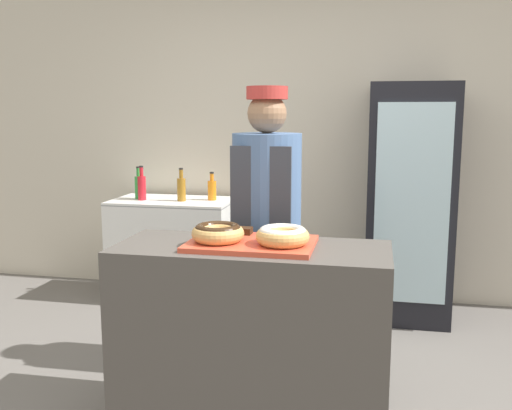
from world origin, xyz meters
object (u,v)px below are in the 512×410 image
at_px(brownie_back_left, 244,231).
at_px(brownie_back_right, 272,232).
at_px(bottle_red, 142,187).
at_px(donut_chocolate_glaze, 218,232).
at_px(baker_person, 266,228).
at_px(bottle_green, 139,186).
at_px(chest_freezer, 174,249).
at_px(donut_light_glaze, 283,235).
at_px(bottle_amber, 181,188).
at_px(serving_tray, 252,244).
at_px(bottle_orange, 212,189).
at_px(beverage_fridge, 409,202).

relative_size(brownie_back_left, brownie_back_right, 1.00).
bearing_deg(bottle_red, donut_chocolate_glaze, -57.00).
height_order(baker_person, bottle_green, baker_person).
bearing_deg(chest_freezer, donut_light_glaze, -56.31).
xyz_separation_m(donut_light_glaze, baker_person, (-0.19, 0.60, -0.10)).
bearing_deg(brownie_back_left, donut_light_glaze, -40.06).
bearing_deg(bottle_amber, baker_person, -51.40).
distance_m(bottle_red, bottle_amber, 0.33).
bearing_deg(donut_chocolate_glaze, brownie_back_left, 65.88).
xyz_separation_m(serving_tray, baker_person, (-0.04, 0.57, -0.04)).
bearing_deg(serving_tray, bottle_orange, 111.86).
bearing_deg(bottle_orange, beverage_fridge, -2.03).
height_order(donut_chocolate_glaze, bottle_red, bottle_red).
height_order(beverage_fridge, chest_freezer, beverage_fridge).
xyz_separation_m(brownie_back_left, bottle_orange, (-0.65, 1.65, -0.03)).
height_order(chest_freezer, bottle_red, bottle_red).
relative_size(baker_person, bottle_green, 6.33).
bearing_deg(donut_chocolate_glaze, bottle_orange, 107.22).
relative_size(bottle_amber, bottle_orange, 1.16).
distance_m(donut_chocolate_glaze, bottle_amber, 1.91).
bearing_deg(brownie_back_left, brownie_back_right, 0.00).
relative_size(bottle_amber, bottle_green, 1.00).
height_order(brownie_back_right, bottle_amber, bottle_amber).
height_order(bottle_green, bottle_orange, bottle_green).
relative_size(brownie_back_left, chest_freezer, 0.07).
bearing_deg(bottle_green, chest_freezer, 0.90).
xyz_separation_m(serving_tray, bottle_amber, (-0.95, 1.70, 0.01)).
relative_size(baker_person, bottle_red, 6.03).
relative_size(donut_light_glaze, bottle_orange, 1.09).
bearing_deg(baker_person, donut_light_glaze, -72.41).
bearing_deg(brownie_back_left, bottle_green, 128.20).
xyz_separation_m(brownie_back_right, bottle_green, (-1.40, 1.60, -0.01)).
distance_m(donut_light_glaze, baker_person, 0.64).
distance_m(baker_person, bottle_amber, 1.46).
bearing_deg(brownie_back_right, bottle_orange, 115.63).
relative_size(donut_chocolate_glaze, donut_light_glaze, 1.00).
bearing_deg(baker_person, chest_freezer, 130.20).
xyz_separation_m(brownie_back_right, chest_freezer, (-1.11, 1.60, -0.52)).
xyz_separation_m(donut_light_glaze, bottle_orange, (-0.88, 1.84, -0.06)).
height_order(serving_tray, bottle_green, bottle_green).
xyz_separation_m(serving_tray, bottle_red, (-1.27, 1.69, 0.02)).
relative_size(brownie_back_right, bottle_orange, 0.32).
distance_m(brownie_back_left, chest_freezer, 1.95).
xyz_separation_m(baker_person, bottle_amber, (-0.91, 1.14, 0.05)).
relative_size(chest_freezer, bottle_orange, 4.27).
bearing_deg(bottle_green, baker_person, -42.49).
height_order(beverage_fridge, bottle_red, beverage_fridge).
height_order(brownie_back_left, baker_person, baker_person).
distance_m(donut_chocolate_glaze, chest_freezer, 2.07).
distance_m(chest_freezer, bottle_orange, 0.59).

